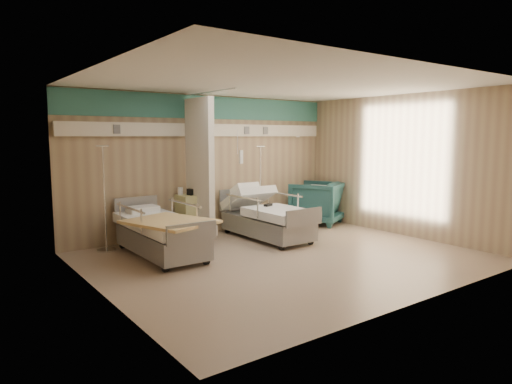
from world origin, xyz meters
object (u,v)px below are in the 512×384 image
at_px(bed_right, 267,222).
at_px(bed_left, 161,237).
at_px(iv_stand_right, 260,211).
at_px(visitor_armchair, 317,203).
at_px(bedside_cabinet, 192,216).
at_px(iv_stand_left, 106,230).

height_order(bed_right, bed_left, same).
bearing_deg(iv_stand_right, bed_left, -161.95).
bearing_deg(bed_right, visitor_armchair, 16.07).
height_order(bed_left, bedside_cabinet, bedside_cabinet).
relative_size(bedside_cabinet, iv_stand_right, 0.48).
xyz_separation_m(bed_right, iv_stand_left, (-2.84, 0.87, 0.06)).
relative_size(bed_right, bed_left, 1.00).
relative_size(bedside_cabinet, visitor_armchair, 0.80).
xyz_separation_m(bedside_cabinet, iv_stand_left, (-1.69, -0.03, -0.05)).
bearing_deg(iv_stand_right, bedside_cabinet, 179.30).
relative_size(visitor_armchair, iv_stand_left, 0.58).
height_order(visitor_armchair, iv_stand_right, iv_stand_right).
bearing_deg(bed_left, iv_stand_left, 126.09).
relative_size(visitor_armchair, iv_stand_right, 0.60).
bearing_deg(visitor_armchair, iv_stand_left, -31.22).
relative_size(bed_right, iv_stand_left, 1.19).
height_order(bed_left, visitor_armchair, visitor_armchair).
bearing_deg(bedside_cabinet, iv_stand_left, -179.07).
bearing_deg(bedside_cabinet, bed_right, -38.05).
height_order(bed_right, visitor_armchair, visitor_armchair).
height_order(bedside_cabinet, iv_stand_left, iv_stand_left).
relative_size(bed_right, visitor_armchair, 2.04).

